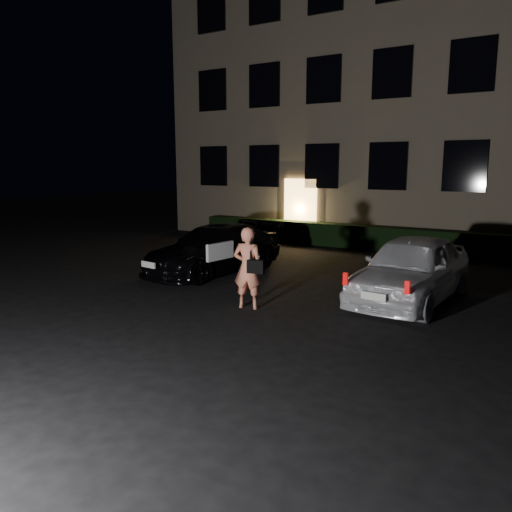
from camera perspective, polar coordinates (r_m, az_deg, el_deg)
The scene contains 6 objects.
ground at distance 9.50m, azimuth -6.04°, elevation -8.31°, with size 80.00×80.00×0.00m, color black.
building at distance 22.97m, azimuth 18.30°, elevation 17.25°, with size 20.00×8.11×12.00m.
hedge at distance 18.63m, azimuth 14.07°, elevation 1.98°, with size 15.00×0.70×0.85m, color black.
sedan at distance 14.31m, azimuth -4.77°, elevation 0.81°, with size 2.43×4.84×1.34m.
hatch at distance 11.72m, azimuth 17.33°, elevation -1.38°, with size 2.05×4.48×1.49m.
man at distance 10.59m, azimuth -0.91°, elevation -1.35°, with size 0.80×0.56×1.76m.
Camera 1 is at (5.55, -7.10, 3.02)m, focal length 35.00 mm.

